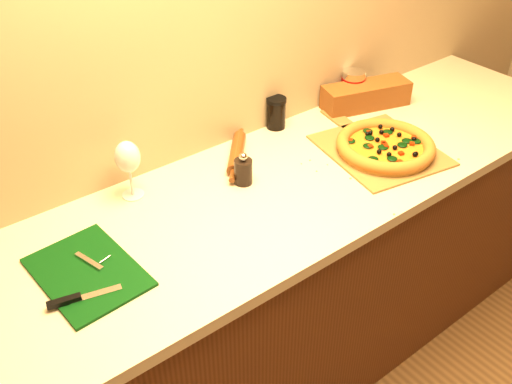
# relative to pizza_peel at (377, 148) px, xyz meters

# --- Properties ---
(cabinet) EXTENTS (2.80, 0.65, 0.86)m
(cabinet) POSITION_rel_pizza_peel_xyz_m (-0.50, 0.04, -0.47)
(cabinet) COLOR #45220E
(cabinet) RESTS_ON ground
(countertop) EXTENTS (2.84, 0.68, 0.04)m
(countertop) POSITION_rel_pizza_peel_xyz_m (-0.50, 0.04, -0.02)
(countertop) COLOR #BFB095
(countertop) RESTS_ON cabinet
(pizza_peel) EXTENTS (0.43, 0.57, 0.01)m
(pizza_peel) POSITION_rel_pizza_peel_xyz_m (0.00, 0.00, 0.00)
(pizza_peel) COLOR brown
(pizza_peel) RESTS_ON countertop
(pizza) EXTENTS (0.34, 0.34, 0.05)m
(pizza) POSITION_rel_pizza_peel_xyz_m (-0.00, -0.04, 0.03)
(pizza) COLOR #B2742C
(pizza) RESTS_ON pizza_peel
(cutting_board) EXTENTS (0.26, 0.34, 0.02)m
(cutting_board) POSITION_rel_pizza_peel_xyz_m (-1.08, 0.04, 0.00)
(cutting_board) COLOR #05320A
(cutting_board) RESTS_ON countertop
(pepper_grinder) EXTENTS (0.06, 0.06, 0.11)m
(pepper_grinder) POSITION_rel_pizza_peel_xyz_m (-0.50, 0.12, 0.04)
(pepper_grinder) COLOR black
(pepper_grinder) RESTS_ON countertop
(rolling_pin) EXTENTS (0.24, 0.26, 0.05)m
(rolling_pin) POSITION_rel_pizza_peel_xyz_m (-0.43, 0.25, 0.02)
(rolling_pin) COLOR #58310F
(rolling_pin) RESTS_ON countertop
(coffee_canister) EXTENTS (0.10, 0.10, 0.13)m
(coffee_canister) POSITION_rel_pizza_peel_xyz_m (0.20, 0.32, 0.06)
(coffee_canister) COLOR silver
(coffee_canister) RESTS_ON countertop
(bread_bag) EXTENTS (0.37, 0.21, 0.10)m
(bread_bag) POSITION_rel_pizza_peel_xyz_m (0.20, 0.25, 0.04)
(bread_bag) COLOR #622F12
(bread_bag) RESTS_ON countertop
(wine_glass) EXTENTS (0.08, 0.08, 0.19)m
(wine_glass) POSITION_rel_pizza_peel_xyz_m (-0.81, 0.28, 0.13)
(wine_glass) COLOR silver
(wine_glass) RESTS_ON countertop
(dark_jar) EXTENTS (0.07, 0.07, 0.12)m
(dark_jar) POSITION_rel_pizza_peel_xyz_m (-0.18, 0.34, 0.06)
(dark_jar) COLOR black
(dark_jar) RESTS_ON countertop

